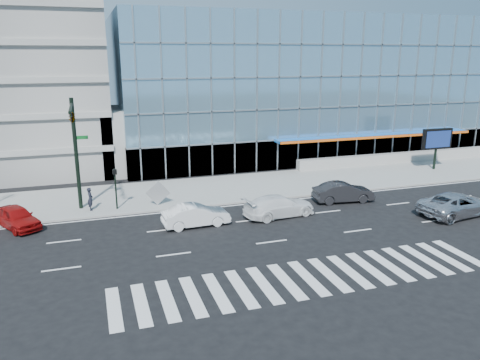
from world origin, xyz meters
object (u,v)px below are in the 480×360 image
object	(u,v)px
silver_suv	(457,204)
red_sedan	(16,217)
marquee_sign	(437,140)
pedestrian	(90,199)
dark_sedan	(343,192)
white_sedan	(196,215)
white_suv	(279,206)
traffic_signal	(73,129)
ped_signal_post	(115,183)
tilted_panel	(158,193)

from	to	relation	value
silver_suv	red_sedan	world-z (taller)	silver_suv
marquee_sign	silver_suv	world-z (taller)	marquee_sign
silver_suv	pedestrian	size ratio (longest dim) A/B	3.46
pedestrian	silver_suv	bearing A→B (deg)	-111.36
dark_sedan	red_sedan	world-z (taller)	dark_sedan
white_sedan	pedestrian	distance (m)	8.33
white_suv	red_sedan	xyz separation A→B (m)	(-17.24, 3.22, -0.02)
traffic_signal	ped_signal_post	size ratio (longest dim) A/B	2.67
white_sedan	red_sedan	world-z (taller)	white_sedan
silver_suv	tilted_panel	distance (m)	21.52
tilted_panel	traffic_signal	bearing A→B (deg)	-177.33
ped_signal_post	white_suv	xyz separation A→B (m)	(10.77, -4.70, -1.39)
traffic_signal	marquee_sign	xyz separation A→B (m)	(33.00, 3.42, -3.10)
traffic_signal	white_suv	distance (m)	14.97
ped_signal_post	pedestrian	xyz separation A→B (m)	(-1.81, 0.33, -1.15)
white_suv	pedestrian	xyz separation A→B (m)	(-12.58, 5.03, 0.24)
silver_suv	white_sedan	bearing A→B (deg)	70.61
marquee_sign	white_suv	bearing A→B (deg)	-158.55
traffic_signal	tilted_panel	xyz separation A→B (m)	(5.50, 0.43, -5.10)
pedestrian	traffic_signal	bearing A→B (deg)	133.89
pedestrian	dark_sedan	bearing A→B (deg)	-102.31
marquee_sign	red_sedan	bearing A→B (deg)	-173.00
red_sedan	marquee_sign	bearing A→B (deg)	-23.91
traffic_signal	red_sedan	world-z (taller)	traffic_signal
silver_suv	dark_sedan	distance (m)	8.01
white_suv	dark_sedan	world-z (taller)	dark_sedan
white_suv	red_sedan	size ratio (longest dim) A/B	1.21
white_suv	red_sedan	distance (m)	17.54
white_suv	red_sedan	world-z (taller)	white_suv
red_sedan	traffic_signal	bearing A→B (deg)	-15.27
marquee_sign	red_sedan	distance (m)	37.33
marquee_sign	white_suv	xyz separation A→B (m)	(-19.73, -7.75, -2.31)
marquee_sign	white_sedan	size ratio (longest dim) A/B	0.90
ped_signal_post	red_sedan	bearing A→B (deg)	-167.07
dark_sedan	tilted_panel	world-z (taller)	tilted_panel
ped_signal_post	silver_suv	bearing A→B (deg)	-20.35
pedestrian	tilted_panel	size ratio (longest dim) A/B	1.30
white_suv	tilted_panel	xyz separation A→B (m)	(-7.76, 4.76, 0.31)
traffic_signal	dark_sedan	distance (m)	20.20
traffic_signal	white_sedan	bearing A→B (deg)	-31.27
white_sedan	silver_suv	bearing A→B (deg)	-104.36
ped_signal_post	tilted_panel	distance (m)	3.19
white_sedan	pedestrian	world-z (taller)	pedestrian
silver_suv	white_suv	xyz separation A→B (m)	(-12.00, 3.74, -0.06)
ped_signal_post	red_sedan	distance (m)	6.79
white_suv	white_sedan	world-z (taller)	white_suv
silver_suv	white_suv	bearing A→B (deg)	64.80
silver_suv	dark_sedan	bearing A→B (deg)	40.64
red_sedan	tilted_panel	world-z (taller)	tilted_panel
ped_signal_post	silver_suv	size ratio (longest dim) A/B	0.51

